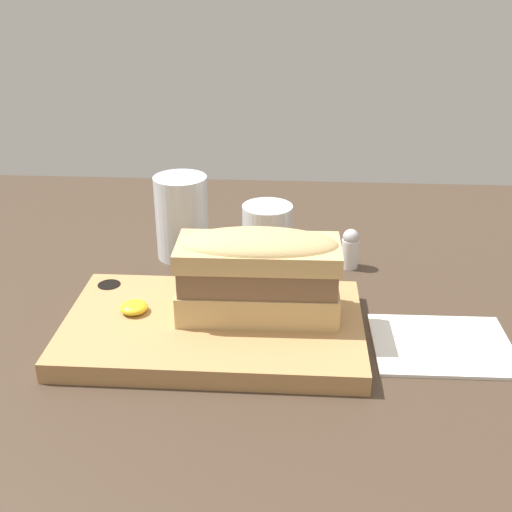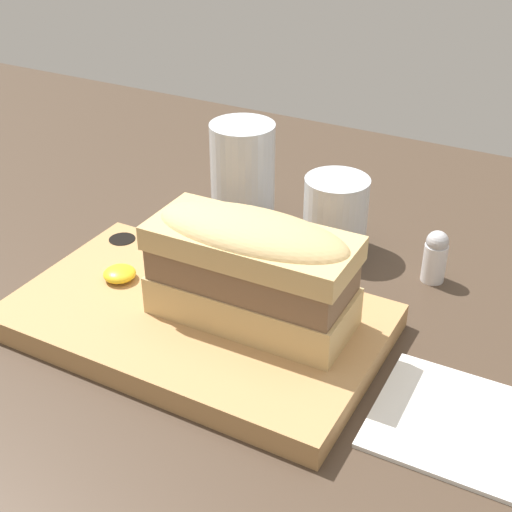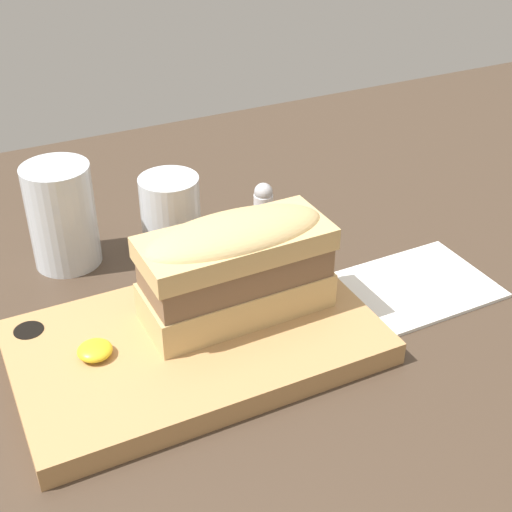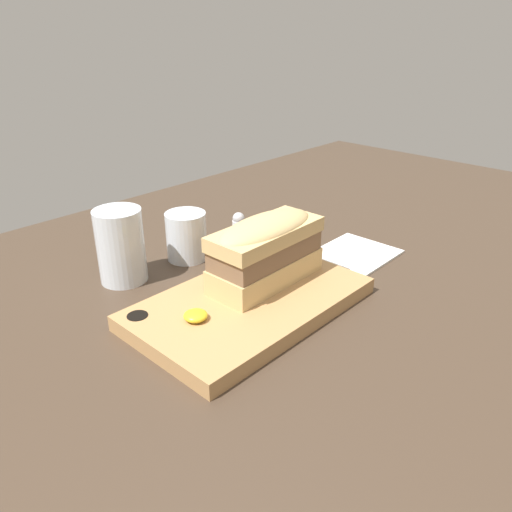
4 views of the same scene
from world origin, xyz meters
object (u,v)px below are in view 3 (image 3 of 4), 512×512
Objects in this scene: serving_board at (195,342)px; sandwich at (236,263)px; napkin at (418,285)px; salt_shaker at (263,204)px; wine_glass at (171,214)px; water_glass at (63,222)px.

serving_board is 8.50cm from sandwich.
napkin is 2.72× the size of salt_shaker.
napkin is at bearing -45.17° from wine_glass.
water_glass is at bearing 174.42° from salt_shaker.
water_glass is 12.30cm from wine_glass.
napkin is at bearing -65.18° from salt_shaker.
water_glass is 0.77× the size of napkin.
sandwich is at bearing 174.31° from napkin.
wine_glass is at bearing 89.59° from sandwich.
wine_glass is 29.42cm from napkin.
sandwich is (5.07, 1.47, 6.66)cm from serving_board.
sandwich is 22.18cm from napkin.
salt_shaker is (-9.03, 19.53, 2.68)cm from napkin.
napkin is (25.79, -0.60, -0.96)cm from serving_board.
water_glass is 23.95cm from salt_shaker.
serving_board is 22.72cm from water_glass.
napkin is at bearing -5.69° from sandwich.
sandwich is 19.07cm from wine_glass.
serving_board is at bearing 178.68° from napkin.
serving_board is 2.83× the size of water_glass.
serving_board is at bearing -104.50° from wine_glass.
sandwich is at bearing -90.41° from wine_glass.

